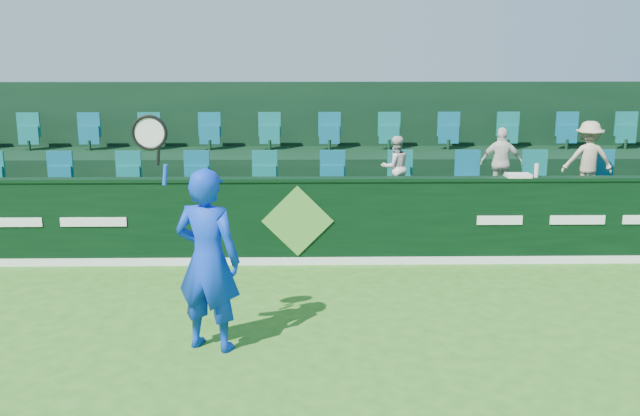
{
  "coord_description": "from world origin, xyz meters",
  "views": [
    {
      "loc": [
        0.16,
        -6.66,
        3.3
      ],
      "look_at": [
        0.32,
        2.8,
        1.15
      ],
      "focal_mm": 40.0,
      "sensor_mm": 36.0,
      "label": 1
    }
  ],
  "objects_px": {
    "spectator_right": "(588,159)",
    "towel": "(518,175)",
    "spectator_left": "(395,167)",
    "tennis_player": "(207,259)",
    "drinks_bottle": "(536,170)",
    "spectator_middle": "(501,163)"
  },
  "relations": [
    {
      "from": "spectator_right",
      "to": "towel",
      "type": "bearing_deg",
      "value": 41.84
    },
    {
      "from": "spectator_left",
      "to": "tennis_player",
      "type": "bearing_deg",
      "value": 41.42
    },
    {
      "from": "spectator_left",
      "to": "towel",
      "type": "distance_m",
      "value": 2.07
    },
    {
      "from": "tennis_player",
      "to": "spectator_right",
      "type": "xyz_separation_m",
      "value": [
        5.82,
        4.31,
        0.41
      ]
    },
    {
      "from": "tennis_player",
      "to": "drinks_bottle",
      "type": "bearing_deg",
      "value": 34.77
    },
    {
      "from": "tennis_player",
      "to": "spectator_middle",
      "type": "distance_m",
      "value": 6.14
    },
    {
      "from": "towel",
      "to": "tennis_player",
      "type": "bearing_deg",
      "value": -143.55
    },
    {
      "from": "spectator_right",
      "to": "tennis_player",
      "type": "bearing_deg",
      "value": 41.64
    },
    {
      "from": "spectator_right",
      "to": "towel",
      "type": "distance_m",
      "value": 1.87
    },
    {
      "from": "tennis_player",
      "to": "towel",
      "type": "relative_size",
      "value": 7.14
    },
    {
      "from": "spectator_left",
      "to": "spectator_middle",
      "type": "xyz_separation_m",
      "value": [
        1.79,
        0.0,
        0.07
      ]
    },
    {
      "from": "spectator_middle",
      "to": "spectator_right",
      "type": "height_order",
      "value": "spectator_right"
    },
    {
      "from": "spectator_right",
      "to": "towel",
      "type": "xyz_separation_m",
      "value": [
        -1.5,
        -1.12,
        -0.07
      ]
    },
    {
      "from": "tennis_player",
      "to": "drinks_bottle",
      "type": "height_order",
      "value": "tennis_player"
    },
    {
      "from": "spectator_right",
      "to": "towel",
      "type": "height_order",
      "value": "spectator_right"
    },
    {
      "from": "towel",
      "to": "drinks_bottle",
      "type": "distance_m",
      "value": 0.29
    },
    {
      "from": "spectator_left",
      "to": "drinks_bottle",
      "type": "xyz_separation_m",
      "value": [
        2.02,
        -1.12,
        0.13
      ]
    },
    {
      "from": "towel",
      "to": "drinks_bottle",
      "type": "relative_size",
      "value": 1.76
    },
    {
      "from": "drinks_bottle",
      "to": "spectator_middle",
      "type": "bearing_deg",
      "value": 101.84
    },
    {
      "from": "spectator_left",
      "to": "spectator_middle",
      "type": "relative_size",
      "value": 0.88
    },
    {
      "from": "tennis_player",
      "to": "towel",
      "type": "xyz_separation_m",
      "value": [
        4.32,
        3.19,
        0.34
      ]
    },
    {
      "from": "spectator_middle",
      "to": "spectator_right",
      "type": "relative_size",
      "value": 0.92
    }
  ]
}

